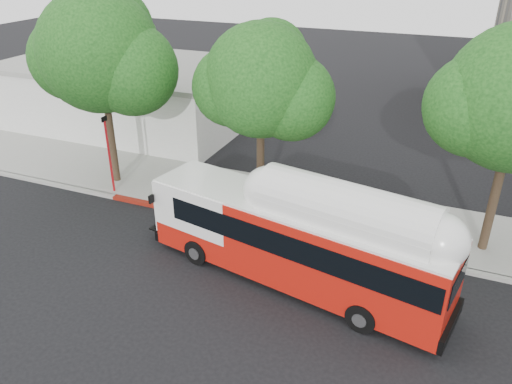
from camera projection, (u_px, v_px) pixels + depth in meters
ground at (226, 279)px, 18.99m from camera, size 120.00×120.00×0.00m
sidewalk at (283, 203)px, 24.32m from camera, size 60.00×5.00×0.15m
curb_strip at (264, 228)px, 22.17m from camera, size 60.00×0.30×0.15m
red_curb_segment at (204, 216)px, 23.19m from camera, size 10.00×0.32×0.16m
street_tree_left at (109, 57)px, 23.49m from camera, size 6.67×5.80×9.74m
street_tree_mid at (270, 86)px, 21.53m from camera, size 5.75×5.00×8.62m
low_commercial_bldg at (129, 93)px, 34.32m from camera, size 16.20×10.20×4.25m
transit_bus at (296, 242)px, 18.14m from camera, size 12.48×4.68×3.64m
signal_pole at (109, 155)px, 24.48m from camera, size 0.12×0.39×4.07m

